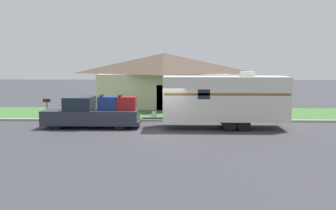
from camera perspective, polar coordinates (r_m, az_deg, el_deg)
ground_plane at (r=21.55m, az=-0.75°, el=-4.10°), size 120.00×120.00×0.00m
curb_strip at (r=25.23m, az=-0.38°, el=-2.34°), size 80.00×0.30×0.14m
lawn_strip at (r=28.84m, az=-0.11°, el=-1.31°), size 80.00×7.00×0.03m
house_across_street at (r=34.07m, az=-0.55°, el=4.07°), size 11.83×7.83×4.76m
pickup_truck at (r=23.28m, az=-11.47°, el=-1.25°), size 5.88×1.92×2.01m
travel_trailer at (r=22.71m, az=8.64°, el=1.02°), size 8.64×2.37×3.42m
mailbox at (r=27.53m, az=-17.99°, el=0.22°), size 0.48×0.20×1.42m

